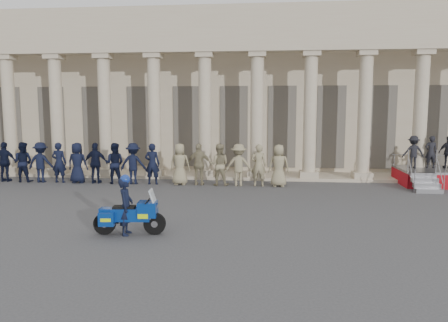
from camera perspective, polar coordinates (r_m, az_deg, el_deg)
ground at (r=14.40m, az=-1.90°, el=-7.54°), size 90.00×90.00×0.00m
building at (r=28.63m, az=2.08°, el=8.88°), size 40.00×12.50×9.00m
officer_rank at (r=21.49m, az=-15.14°, el=-0.27°), size 17.11×0.74×1.94m
reviewing_stand at (r=22.73m, az=26.21°, el=0.11°), size 3.72×3.70×2.28m
motorcycle at (r=12.83m, az=-12.17°, el=-6.89°), size 2.07×0.88×1.33m
rider at (r=12.79m, az=-12.70°, el=-5.61°), size 0.45×0.64×1.74m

